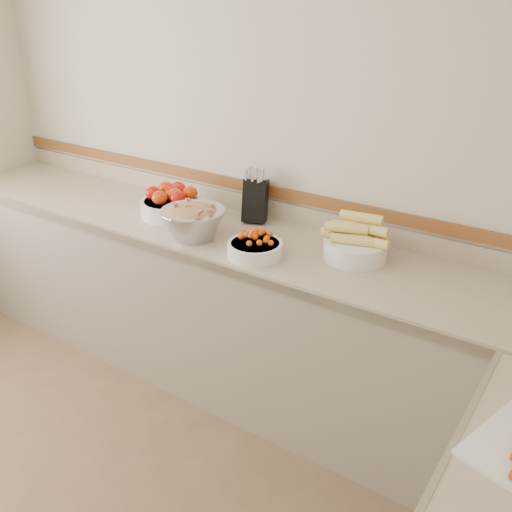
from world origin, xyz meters
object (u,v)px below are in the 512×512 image
Objects in this scene: knife_block at (255,199)px; tomato_bowl at (171,202)px; corn_bowl at (356,244)px; rhubarb_bowl at (193,220)px; cherry_tomato_bowl at (255,247)px.

knife_block is 0.47m from tomato_bowl.
corn_bowl is (0.65, -0.14, -0.05)m from knife_block.
rhubarb_bowl is (-0.12, -0.37, -0.03)m from knife_block.
tomato_bowl reaches higher than cherry_tomato_bowl.
corn_bowl is 1.01× the size of rhubarb_bowl.
knife_block reaches higher than cherry_tomato_bowl.
knife_block is 0.66m from corn_bowl.
cherry_tomato_bowl is (0.68, -0.18, -0.03)m from tomato_bowl.
knife_block reaches higher than corn_bowl.
knife_block is at bearing 24.07° from tomato_bowl.
cherry_tomato_bowl is (0.25, -0.37, -0.07)m from knife_block.
knife_block is at bearing 168.19° from corn_bowl.
knife_block is at bearing 71.77° from rhubarb_bowl.
tomato_bowl is (-0.43, -0.19, -0.05)m from knife_block.
tomato_bowl is 1.28× the size of cherry_tomato_bowl.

